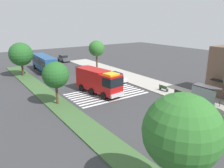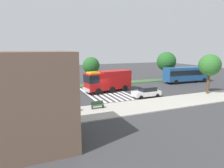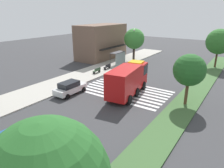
% 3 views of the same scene
% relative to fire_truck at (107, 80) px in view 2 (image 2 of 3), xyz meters
% --- Properties ---
extents(ground_plane, '(120.00, 120.00, 0.00)m').
position_rel_fire_truck_xyz_m(ground_plane, '(1.43, 0.93, -2.10)').
color(ground_plane, '#38383A').
extents(sidewalk, '(60.00, 5.52, 0.14)m').
position_rel_fire_truck_xyz_m(sidewalk, '(1.43, 10.16, -2.03)').
color(sidewalk, '#ADA89E').
rests_on(sidewalk, ground_plane).
extents(median_strip, '(60.00, 3.00, 0.14)m').
position_rel_fire_truck_xyz_m(median_strip, '(1.43, -7.04, -2.03)').
color(median_strip, '#3D6033').
rests_on(median_strip, ground_plane).
extents(crosswalk, '(6.75, 11.64, 0.01)m').
position_rel_fire_truck_xyz_m(crosswalk, '(0.58, 0.93, -2.09)').
color(crosswalk, silver).
rests_on(crosswalk, ground_plane).
extents(fire_truck, '(8.84, 3.76, 3.72)m').
position_rel_fire_truck_xyz_m(fire_truck, '(0.00, 0.00, 0.00)').
color(fire_truck, '#B71414').
rests_on(fire_truck, ground_plane).
extents(parked_car_mid, '(4.47, 2.03, 1.68)m').
position_rel_fire_truck_xyz_m(parked_car_mid, '(-4.24, 6.20, -1.24)').
color(parked_car_mid, silver).
rests_on(parked_car_mid, ground_plane).
extents(transit_bus, '(11.26, 3.21, 3.47)m').
position_rel_fire_truck_xyz_m(transit_bus, '(-20.13, -1.98, -0.04)').
color(transit_bus, navy).
rests_on(transit_bus, ground_plane).
extents(bus_stop_shelter, '(3.50, 1.40, 2.46)m').
position_rel_fire_truck_xyz_m(bus_stop_shelter, '(12.01, 9.00, -0.21)').
color(bus_stop_shelter, '#4C4C51').
rests_on(bus_stop_shelter, sidewalk).
extents(bench_near_shelter, '(1.60, 0.50, 0.90)m').
position_rel_fire_truck_xyz_m(bench_near_shelter, '(8.01, 8.98, -1.51)').
color(bench_near_shelter, black).
rests_on(bench_near_shelter, sidewalk).
extents(bench_west_of_shelter, '(1.60, 0.50, 0.90)m').
position_rel_fire_truck_xyz_m(bench_west_of_shelter, '(4.89, 8.98, -1.51)').
color(bench_west_of_shelter, '#2D472D').
rests_on(bench_west_of_shelter, sidewalk).
extents(sidewalk_tree_far_west, '(3.55, 3.55, 6.54)m').
position_rel_fire_truck_xyz_m(sidewalk_tree_far_west, '(-14.83, 8.40, 2.77)').
color(sidewalk_tree_far_west, '#513823').
rests_on(sidewalk_tree_far_west, sidewalk).
extents(median_tree_far_west, '(4.63, 4.63, 6.66)m').
position_rel_fire_truck_xyz_m(median_tree_far_west, '(-18.29, -7.04, 2.38)').
color(median_tree_far_west, '#513823').
rests_on(median_tree_far_west, median_strip).
extents(median_tree_west, '(3.49, 3.49, 5.73)m').
position_rel_fire_truck_xyz_m(median_tree_west, '(0.68, -7.04, 2.01)').
color(median_tree_west, '#513823').
rests_on(median_tree_west, median_strip).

